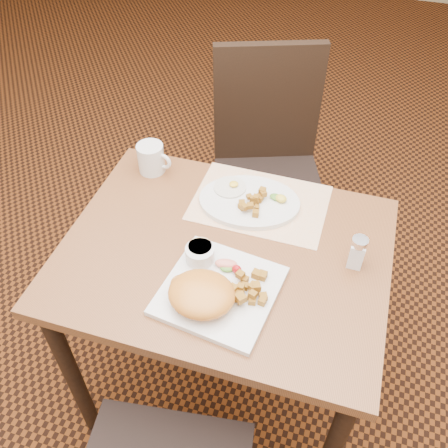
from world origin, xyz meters
TOP-DOWN VIEW (x-y plane):
  - ground at (0.00, 0.00)m, footprint 8.00×8.00m
  - table at (0.00, 0.00)m, footprint 0.90×0.70m
  - chair_far at (-0.03, 0.70)m, footprint 0.54×0.55m
  - placemat at (0.05, 0.21)m, footprint 0.40×0.28m
  - plate_square at (0.03, -0.14)m, footprint 0.31×0.31m
  - plate_oval at (0.02, 0.20)m, footprint 0.33×0.26m
  - hollandaise_mound at (-0.00, -0.19)m, footprint 0.18×0.15m
  - ramekin at (-0.05, -0.06)m, footprint 0.08×0.08m
  - garnish_sq at (0.03, -0.07)m, footprint 0.08×0.05m
  - fried_egg at (-0.05, 0.23)m, footprint 0.10×0.10m
  - garnish_ov at (0.10, 0.22)m, footprint 0.06×0.04m
  - salt_shaker at (0.35, 0.05)m, footprint 0.04×0.04m
  - coffee_mug at (-0.32, 0.26)m, footprint 0.12×0.09m
  - home_fries_sq at (0.11, -0.13)m, footprint 0.10×0.12m
  - home_fries_ov at (0.03, 0.18)m, footprint 0.08×0.11m

SIDE VIEW (x-z plane):
  - ground at x=0.00m, z-range 0.00..0.00m
  - chair_far at x=-0.03m, z-range 0.05..1.02m
  - table at x=0.00m, z-range 0.27..1.02m
  - placemat at x=0.05m, z-range 0.75..0.75m
  - plate_square at x=0.03m, z-range 0.75..0.77m
  - plate_oval at x=0.02m, z-range 0.75..0.77m
  - fried_egg at x=-0.05m, z-range 0.76..0.78m
  - garnish_sq at x=0.03m, z-range 0.76..0.79m
  - garnish_ov at x=0.10m, z-range 0.77..0.79m
  - home_fries_sq at x=0.11m, z-range 0.76..0.80m
  - home_fries_ov at x=0.03m, z-range 0.77..0.80m
  - ramekin at x=-0.05m, z-range 0.77..0.81m
  - hollandaise_mound at x=0.00m, z-range 0.76..0.83m
  - coffee_mug at x=-0.32m, z-range 0.75..0.85m
  - salt_shaker at x=0.35m, z-range 0.75..0.85m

